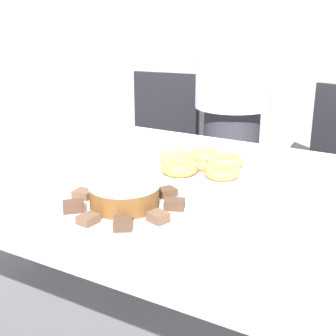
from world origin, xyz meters
TOP-DOWN VIEW (x-y plane):
  - table at (0.00, 0.00)m, footprint 1.92×1.08m
  - person_standing at (-0.12, 0.90)m, footprint 0.36×0.36m
  - office_chair_left at (-0.60, 0.99)m, footprint 0.50×0.50m
  - office_chair_right at (0.37, 0.99)m, footprint 0.53×0.53m
  - plate_cake at (0.05, -0.26)m, footprint 0.35×0.35m
  - plate_donuts at (0.09, 0.14)m, footprint 0.35×0.35m
  - frosted_cake at (0.05, -0.26)m, footprint 0.19×0.19m
  - lamington_0 at (-0.08, -0.26)m, footprint 0.05×0.05m
  - lamington_1 at (-0.05, -0.35)m, footprint 0.07×0.07m
  - lamington_2 at (0.04, -0.39)m, footprint 0.04×0.05m
  - lamington_3 at (0.12, -0.37)m, footprint 0.07×0.07m
  - lamington_4 at (0.18, -0.30)m, footprint 0.06×0.05m
  - lamington_5 at (0.17, -0.21)m, footprint 0.07×0.06m
  - lamington_6 at (0.11, -0.14)m, footprint 0.06×0.06m
  - lamington_7 at (0.02, -0.13)m, footprint 0.06×0.07m
  - lamington_8 at (-0.05, -0.18)m, footprint 0.06×0.06m
  - donut_0 at (0.09, 0.14)m, footprint 0.12×0.12m
  - donut_1 at (0.05, 0.04)m, footprint 0.12×0.12m
  - donut_2 at (0.18, 0.08)m, footprint 0.11×0.11m
  - donut_3 at (0.15, 0.20)m, footprint 0.13×0.13m
  - donut_4 at (0.06, 0.22)m, footprint 0.12×0.12m
  - donut_5 at (-0.02, 0.14)m, footprint 0.11×0.11m

SIDE VIEW (x-z plane):
  - office_chair_left at x=-0.60m, z-range -0.02..0.89m
  - office_chair_right at x=0.37m, z-range -0.02..0.89m
  - table at x=0.00m, z-range 0.30..1.04m
  - plate_cake at x=0.05m, z-range 0.74..0.75m
  - plate_donuts at x=0.09m, z-range 0.74..0.75m
  - lamington_0 at x=-0.08m, z-range 0.75..0.77m
  - lamington_2 at x=0.04m, z-range 0.75..0.77m
  - lamington_6 at x=0.11m, z-range 0.75..0.77m
  - lamington_3 at x=0.12m, z-range 0.75..0.77m
  - lamington_7 at x=0.02m, z-range 0.75..0.77m
  - lamington_5 at x=0.17m, z-range 0.75..0.77m
  - lamington_1 at x=-0.05m, z-range 0.75..0.77m
  - lamington_4 at x=0.18m, z-range 0.75..0.77m
  - lamington_8 at x=-0.05m, z-range 0.75..0.78m
  - donut_0 at x=0.09m, z-range 0.75..0.78m
  - donut_2 at x=0.18m, z-range 0.75..0.78m
  - donut_4 at x=0.06m, z-range 0.75..0.78m
  - donut_3 at x=0.15m, z-range 0.75..0.78m
  - donut_5 at x=-0.02m, z-range 0.75..0.79m
  - donut_1 at x=0.05m, z-range 0.75..0.79m
  - frosted_cake at x=0.05m, z-range 0.75..0.82m
  - person_standing at x=-0.12m, z-range 0.04..1.67m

